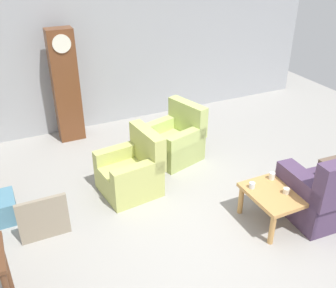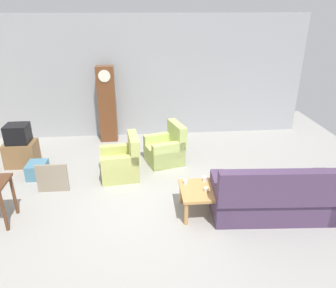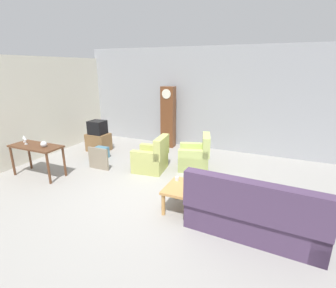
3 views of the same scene
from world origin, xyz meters
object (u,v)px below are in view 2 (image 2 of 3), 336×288
at_px(bowl_white_stacked, 228,190).
at_px(tv_crt, 18,134).
at_px(grandfather_clock, 107,104).
at_px(tv_stand_cabinet, 22,154).
at_px(couch_floral, 275,198).
at_px(bowl_shallow_green, 225,180).
at_px(armchair_olive_far, 166,150).
at_px(coffee_table_wood, 208,192).
at_px(cup_blue_rimmed, 185,182).
at_px(storage_box_blue, 37,170).
at_px(framed_picture_leaning, 52,178).
at_px(armchair_olive_near, 122,163).
at_px(cup_cream_tall, 206,189).
at_px(cup_white_porcelain, 205,179).

bearing_deg(bowl_white_stacked, tv_crt, 151.31).
height_order(grandfather_clock, tv_stand_cabinet, grandfather_clock).
distance_m(tv_stand_cabinet, tv_crt, 0.49).
relative_size(couch_floral, tv_stand_cabinet, 3.16).
height_order(grandfather_clock, bowl_shallow_green, grandfather_clock).
distance_m(grandfather_clock, tv_crt, 2.29).
distance_m(armchair_olive_far, coffee_table_wood, 2.11).
distance_m(armchair_olive_far, grandfather_clock, 2.14).
xyz_separation_m(tv_stand_cabinet, cup_blue_rimmed, (3.49, -1.98, 0.23)).
distance_m(armchair_olive_far, storage_box_blue, 2.83).
bearing_deg(armchair_olive_far, cup_blue_rimmed, -83.87).
height_order(couch_floral, storage_box_blue, couch_floral).
height_order(tv_crt, framed_picture_leaning, tv_crt).
bearing_deg(armchair_olive_near, framed_picture_leaning, -159.44).
distance_m(couch_floral, bowl_white_stacked, 0.82).
height_order(grandfather_clock, cup_cream_tall, grandfather_clock).
bearing_deg(framed_picture_leaning, storage_box_blue, 127.40).
bearing_deg(grandfather_clock, coffee_table_wood, -60.25).
relative_size(coffee_table_wood, bowl_shallow_green, 6.36).
distance_m(grandfather_clock, cup_cream_tall, 4.07).
bearing_deg(armchair_olive_near, armchair_olive_far, 30.92).
bearing_deg(tv_crt, armchair_olive_near, -17.96).
bearing_deg(tv_stand_cabinet, framed_picture_leaning, -51.76).
xyz_separation_m(grandfather_clock, tv_stand_cabinet, (-1.87, -1.29, -0.72)).
bearing_deg(grandfather_clock, framed_picture_leaning, -109.46).
xyz_separation_m(tv_crt, framed_picture_leaning, (0.98, -1.24, -0.48)).
bearing_deg(cup_cream_tall, coffee_table_wood, 55.20).
height_order(armchair_olive_far, storage_box_blue, armchair_olive_far).
height_order(framed_picture_leaning, bowl_shallow_green, framed_picture_leaning).
xyz_separation_m(couch_floral, grandfather_clock, (-3.09, 3.70, 0.65)).
relative_size(framed_picture_leaning, storage_box_blue, 1.29).
bearing_deg(coffee_table_wood, grandfather_clock, 119.75).
distance_m(couch_floral, cup_white_porcelain, 1.23).
bearing_deg(armchair_olive_far, armchair_olive_near, -149.08).
height_order(couch_floral, cup_white_porcelain, couch_floral).
xyz_separation_m(armchair_olive_far, cup_cream_tall, (0.51, -2.10, 0.20)).
bearing_deg(cup_blue_rimmed, coffee_table_wood, -28.42).
bearing_deg(cup_cream_tall, armchair_olive_far, 103.69).
distance_m(cup_blue_rimmed, cup_cream_tall, 0.42).
bearing_deg(framed_picture_leaning, coffee_table_wood, -18.01).
bearing_deg(cup_blue_rimmed, couch_floral, -16.23).
relative_size(coffee_table_wood, grandfather_clock, 0.48).
relative_size(couch_floral, cup_blue_rimmed, 28.20).
distance_m(grandfather_clock, bowl_white_stacked, 4.28).
height_order(tv_crt, storage_box_blue, tv_crt).
bearing_deg(cup_cream_tall, bowl_white_stacked, -4.20).
bearing_deg(bowl_white_stacked, grandfather_clock, 122.70).
bearing_deg(storage_box_blue, bowl_shallow_green, -20.03).
bearing_deg(couch_floral, tv_crt, 154.15).
bearing_deg(coffee_table_wood, framed_picture_leaning, 161.99).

